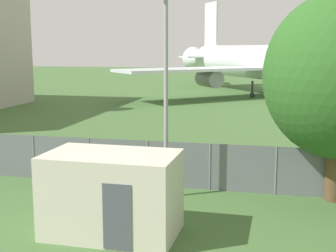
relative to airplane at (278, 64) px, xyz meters
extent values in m
cylinder|color=slate|center=(-10.22, -35.81, -2.85)|extent=(0.07, 0.07, 1.89)
cylinder|color=slate|center=(-7.68, -35.81, -2.85)|extent=(0.07, 0.07, 1.89)
cylinder|color=slate|center=(-5.13, -35.81, -2.85)|extent=(0.07, 0.07, 1.89)
cylinder|color=slate|center=(-2.59, -35.81, -2.85)|extent=(0.07, 0.07, 1.89)
cylinder|color=slate|center=(-0.04, -35.81, -2.85)|extent=(0.07, 0.07, 1.89)
cube|color=slate|center=(-7.68, -35.81, -2.85)|extent=(56.00, 0.01, 1.89)
cylinder|color=white|center=(0.27, -0.38, 0.05)|extent=(23.72, 31.79, 3.98)
cone|color=white|center=(-11.38, 16.42, 0.05)|extent=(5.78, 6.14, 3.59)
cylinder|color=#939399|center=(5.33, 5.74, -1.59)|extent=(3.52, 3.97, 1.79)
cube|color=white|center=(-9.04, -4.64, -0.54)|extent=(15.29, 14.65, 0.30)
cylinder|color=#939399|center=(-7.25, -2.97, -1.59)|extent=(3.52, 3.97, 1.79)
cube|color=white|center=(-9.39, 13.56, 5.03)|extent=(2.24, 3.08, 5.98)
cube|color=white|center=(-9.28, 13.39, 0.45)|extent=(9.02, 7.61, 0.20)
cylinder|color=#2D2D33|center=(1.21, 2.45, -2.87)|extent=(0.24, 0.24, 1.86)
cylinder|color=#2D2D33|center=(1.21, 2.45, -3.52)|extent=(0.57, 0.63, 0.56)
cylinder|color=#2D2D33|center=(-2.72, -0.27, -2.87)|extent=(0.24, 0.24, 1.86)
cylinder|color=#2D2D33|center=(-2.72, -0.27, -3.52)|extent=(0.57, 0.63, 0.56)
cube|color=beige|center=(-4.86, -40.85, -2.54)|extent=(3.96, 2.41, 2.50)
cube|color=#4C515B|center=(-4.29, -42.04, -2.80)|extent=(0.84, 0.04, 1.90)
cylinder|color=brown|center=(2.04, -36.04, -2.65)|extent=(0.65, 0.65, 2.30)
cylinder|color=#99999E|center=(-4.08, -37.07, -0.13)|extent=(0.16, 0.16, 7.33)
camera|label=1|loc=(-0.18, -53.66, 1.83)|focal=50.00mm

